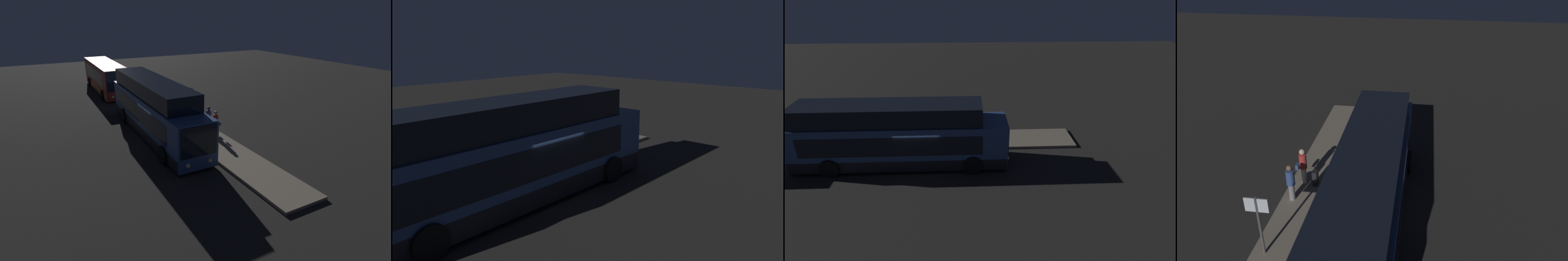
{
  "view_description": "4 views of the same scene",
  "coord_description": "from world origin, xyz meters",
  "views": [
    {
      "loc": [
        17.67,
        -6.81,
        8.04
      ],
      "look_at": [
        3.55,
        0.71,
        1.86
      ],
      "focal_mm": 28.0,
      "sensor_mm": 36.0,
      "label": 1
    },
    {
      "loc": [
        -9.13,
        -10.47,
        5.9
      ],
      "look_at": [
        3.55,
        0.71,
        1.86
      ],
      "focal_mm": 35.0,
      "sensor_mm": 36.0,
      "label": 2
    },
    {
      "loc": [
        2.84,
        -15.79,
        10.02
      ],
      "look_at": [
        3.55,
        0.71,
        1.86
      ],
      "focal_mm": 28.0,
      "sensor_mm": 36.0,
      "label": 3
    },
    {
      "loc": [
        -12.64,
        -1.55,
        10.39
      ],
      "look_at": [
        3.55,
        0.71,
        1.86
      ],
      "focal_mm": 35.0,
      "sensor_mm": 36.0,
      "label": 4
    }
  ],
  "objects": [
    {
      "name": "sign_post",
      "position": [
        -3.19,
        3.67,
        1.8
      ],
      "size": [
        0.1,
        0.84,
        2.47
      ],
      "color": "#4C4C51",
      "rests_on": "platform"
    },
    {
      "name": "bus_lead",
      "position": [
        -1.26,
        0.11,
        1.72
      ],
      "size": [
        12.53,
        2.7,
        3.89
      ],
      "color": "#33518C",
      "rests_on": "ground"
    },
    {
      "name": "passenger_boarding",
      "position": [
        1.19,
        3.53,
        1.15
      ],
      "size": [
        0.35,
        0.52,
        1.77
      ],
      "rotation": [
        0.0,
        0.0,
        -0.04
      ],
      "color": "silver",
      "rests_on": "platform"
    },
    {
      "name": "platform",
      "position": [
        0.0,
        2.88,
        0.09
      ],
      "size": [
        20.0,
        2.56,
        0.17
      ],
      "color": "gray",
      "rests_on": "ground"
    },
    {
      "name": "suitcase",
      "position": [
        1.14,
        2.98,
        0.54
      ],
      "size": [
        0.37,
        0.21,
        0.96
      ],
      "color": "black",
      "rests_on": "platform"
    },
    {
      "name": "ground",
      "position": [
        0.0,
        0.0,
        0.0
      ],
      "size": [
        80.0,
        80.0,
        0.0
      ],
      "primitive_type": "plane",
      "color": "#2B2826"
    },
    {
      "name": "passenger_waiting",
      "position": [
        -0.04,
        3.69,
        1.1
      ],
      "size": [
        0.62,
        0.54,
        1.71
      ],
      "rotation": [
        0.0,
        0.0,
        -1.05
      ],
      "color": "gray",
      "rests_on": "platform"
    }
  ]
}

